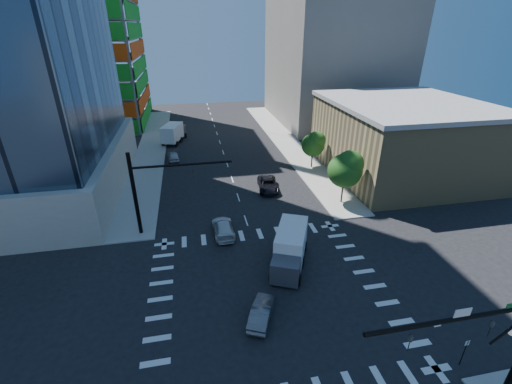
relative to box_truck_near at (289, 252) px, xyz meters
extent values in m
plane|color=black|center=(-2.55, -3.20, -1.49)|extent=(160.00, 160.00, 0.00)
cube|color=silver|center=(-2.55, -3.20, -1.49)|extent=(20.00, 20.00, 0.01)
cube|color=#9A9791|center=(9.95, 36.80, -1.42)|extent=(5.00, 60.00, 0.15)
cube|color=#9A9791|center=(-15.05, 36.80, -1.42)|extent=(5.00, 60.00, 0.15)
cube|color=#A29F91|center=(-32.55, 21.80, 1.51)|extent=(30.00, 30.00, 6.00)
cube|color=#1B9622|center=(-17.45, 58.80, 23.01)|extent=(0.12, 24.00, 49.00)
cube|color=#958256|center=(22.45, 18.80, 3.51)|extent=(20.00, 22.00, 10.00)
cube|color=gray|center=(22.45, 18.80, 8.81)|extent=(20.50, 22.50, 0.60)
cube|color=slate|center=(24.45, 51.80, 12.51)|extent=(24.00, 30.00, 28.00)
cylinder|color=black|center=(3.95, -14.70, 6.06)|extent=(10.00, 0.24, 0.24)
imported|color=black|center=(5.95, -14.70, 4.96)|extent=(0.16, 0.20, 1.00)
imported|color=black|center=(1.45, -14.70, 4.96)|extent=(0.16, 0.20, 1.00)
cube|color=white|center=(3.95, -14.70, 6.41)|extent=(0.90, 0.04, 0.50)
sphere|color=white|center=(7.85, -14.45, 4.06)|extent=(0.44, 0.44, 0.44)
cylinder|color=black|center=(-14.05, 8.30, 3.16)|extent=(0.40, 0.40, 9.00)
cylinder|color=black|center=(-9.05, 8.30, 6.06)|extent=(10.00, 0.24, 0.24)
imported|color=black|center=(-8.05, 8.30, 4.96)|extent=(0.16, 0.20, 1.00)
cylinder|color=#382316|center=(9.95, 10.80, -0.21)|extent=(0.20, 0.20, 2.27)
sphere|color=#184713|center=(9.95, 10.80, 2.88)|extent=(4.16, 4.16, 4.16)
sphere|color=#2F6923|center=(10.35, 10.50, 3.86)|extent=(3.25, 3.25, 3.25)
cylinder|color=#382316|center=(10.25, 22.80, -0.38)|extent=(0.20, 0.20, 1.92)
sphere|color=#184713|center=(10.25, 22.80, 2.23)|extent=(3.52, 3.52, 3.52)
sphere|color=#2F6923|center=(10.65, 22.50, 3.06)|extent=(2.75, 2.75, 2.75)
cylinder|color=black|center=(8.15, -12.20, -0.39)|extent=(0.06, 0.06, 2.20)
cube|color=silver|center=(8.15, -12.20, 0.51)|extent=(0.30, 0.03, 0.40)
imported|color=black|center=(1.77, 16.37, -0.74)|extent=(3.12, 5.72, 1.52)
imported|color=silver|center=(-5.38, 6.59, -0.75)|extent=(2.18, 5.14, 1.48)
imported|color=#A9ACB1|center=(-11.05, 30.47, -0.76)|extent=(2.21, 4.50, 1.48)
imported|color=#535459|center=(-3.83, -5.82, -0.82)|extent=(2.99, 4.35, 1.36)
cube|color=white|center=(0.00, 0.00, 0.51)|extent=(4.46, 5.85, 2.74)
cube|color=#414149|center=(0.00, 0.00, -0.18)|extent=(2.99, 2.72, 2.01)
cube|color=silver|center=(-10.97, 40.80, 0.60)|extent=(4.21, 6.05, 2.86)
cube|color=#414149|center=(-10.97, 40.80, -0.12)|extent=(3.02, 2.67, 2.09)
camera|label=1|loc=(-7.97, -24.59, 18.62)|focal=24.00mm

